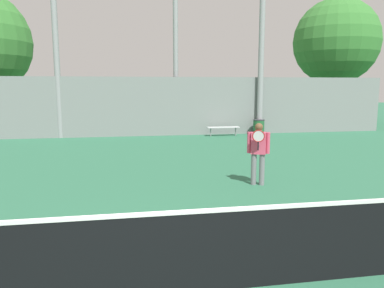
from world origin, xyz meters
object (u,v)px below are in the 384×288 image
(tennis_player, at_px, (258,150))
(light_pole_far_right, at_px, (262,18))
(trash_bin, at_px, (259,127))
(tree_green_tall, at_px, (336,42))
(bench_courtside_near, at_px, (223,128))
(light_pole_near_left, at_px, (175,21))
(tennis_net, at_px, (154,254))
(light_pole_center_back, at_px, (56,40))

(tennis_player, height_order, light_pole_far_right, light_pole_far_right)
(trash_bin, bearing_deg, tree_green_tall, 32.74)
(light_pole_far_right, bearing_deg, tree_green_tall, 31.22)
(bench_courtside_near, distance_m, light_pole_near_left, 6.07)
(tennis_player, relative_size, bench_courtside_near, 0.97)
(trash_bin, bearing_deg, bench_courtside_near, -177.29)
(tennis_player, distance_m, tree_green_tall, 18.22)
(trash_bin, bearing_deg, tennis_net, -114.57)
(tennis_player, relative_size, light_pole_center_back, 0.20)
(tennis_net, bearing_deg, light_pole_center_back, 103.08)
(tennis_net, xyz_separation_m, bench_courtside_near, (4.73, 14.59, -0.12))
(light_pole_far_right, bearing_deg, light_pole_near_left, 171.95)
(light_pole_near_left, relative_size, trash_bin, 12.45)
(bench_courtside_near, xyz_separation_m, light_pole_near_left, (-2.35, 1.08, 5.49))
(tree_green_tall, bearing_deg, light_pole_near_left, -163.01)
(light_pole_near_left, bearing_deg, trash_bin, -12.76)
(bench_courtside_near, relative_size, light_pole_center_back, 0.20)
(bench_courtside_near, height_order, trash_bin, trash_bin)
(light_pole_far_right, distance_m, trash_bin, 5.69)
(tennis_player, distance_m, bench_courtside_near, 9.88)
(tennis_player, xyz_separation_m, tree_green_tall, (10.45, 14.21, 4.56))
(tree_green_tall, bearing_deg, light_pole_far_right, -148.78)
(tennis_net, xyz_separation_m, tree_green_tall, (13.55, 19.08, 4.94))
(tennis_player, distance_m, trash_bin, 10.48)
(tennis_net, height_order, bench_courtside_near, tennis_net)
(light_pole_center_back, height_order, trash_bin, light_pole_center_back)
(tennis_net, relative_size, light_pole_center_back, 1.37)
(tennis_net, distance_m, light_pole_center_back, 16.34)
(tree_green_tall, bearing_deg, trash_bin, -147.26)
(tennis_net, bearing_deg, tennis_player, 57.52)
(tennis_net, xyz_separation_m, light_pole_near_left, (2.38, 15.66, 5.37))
(tennis_player, bearing_deg, light_pole_far_right, 90.62)
(tennis_player, height_order, bench_courtside_near, tennis_player)
(tennis_net, relative_size, bench_courtside_near, 6.79)
(light_pole_near_left, height_order, light_pole_far_right, light_pole_far_right)
(tennis_net, height_order, tree_green_tall, tree_green_tall)
(tennis_net, relative_size, tennis_player, 6.99)
(tree_green_tall, bearing_deg, bench_courtside_near, -153.03)
(trash_bin, bearing_deg, light_pole_center_back, 176.20)
(light_pole_near_left, relative_size, light_pole_center_back, 1.23)
(tennis_net, height_order, tennis_player, tennis_player)
(trash_bin, distance_m, tree_green_tall, 9.58)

